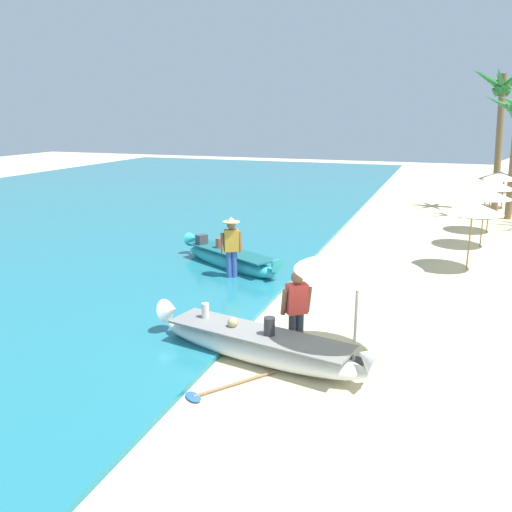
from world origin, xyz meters
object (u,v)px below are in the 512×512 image
Objects in this scene: patio_umbrella_large at (359,259)px; paddle at (221,388)px; boat_white_foreground at (258,345)px; palm_tree_tall_inland at (502,95)px; person_vendor_hatted at (231,244)px; person_tourist_customer at (296,308)px; boat_cyan_midground at (229,259)px.

patio_umbrella_large is 3.06m from paddle.
boat_white_foreground is 0.71× the size of palm_tree_tall_inland.
patio_umbrella_large is at bearing -43.66° from person_vendor_hatted.
person_vendor_hatted is at bearing 110.66° from paddle.
patio_umbrella_large reaches higher than paddle.
person_vendor_hatted is 4.49m from person_tourist_customer.
paddle is at bearing -100.16° from boat_white_foreground.
boat_cyan_midground is at bearing 116.16° from person_vendor_hatted.
patio_umbrella_large is (1.06, -0.03, 1.01)m from person_tourist_customer.
boat_cyan_midground is 6.58m from paddle.
boat_cyan_midground is 5.50m from person_tourist_customer.
boat_cyan_midground is 2.37× the size of person_tourist_customer.
person_vendor_hatted is (-2.18, 4.07, 0.68)m from boat_white_foreground.
boat_white_foreground reaches higher than boat_cyan_midground.
boat_white_foreground is 0.93m from person_tourist_customer.
boat_cyan_midground is 2.61× the size of paddle.
boat_cyan_midground is at bearing 117.79° from boat_white_foreground.
paddle is (-0.75, -1.66, -0.84)m from person_tourist_customer.
person_tourist_customer is at bearing 178.50° from patio_umbrella_large.
person_vendor_hatted is 5.67m from paddle.
palm_tree_tall_inland is (4.18, 16.96, 4.06)m from person_tourist_customer.
person_tourist_customer reaches higher than boat_white_foreground.
person_vendor_hatted reaches higher than person_tourist_customer.
person_vendor_hatted reaches higher than paddle.
boat_white_foreground is 18.67m from palm_tree_tall_inland.
boat_cyan_midground reaches higher than paddle.
palm_tree_tall_inland is at bearing 79.60° from patio_umbrella_large.
person_tourist_customer is 1.10× the size of paddle.
person_vendor_hatted is at bearing -63.84° from boat_cyan_midground.
paddle is at bearing -69.34° from person_vendor_hatted.
person_tourist_customer is 0.72× the size of patio_umbrella_large.
paddle is at bearing -68.51° from boat_cyan_midground.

